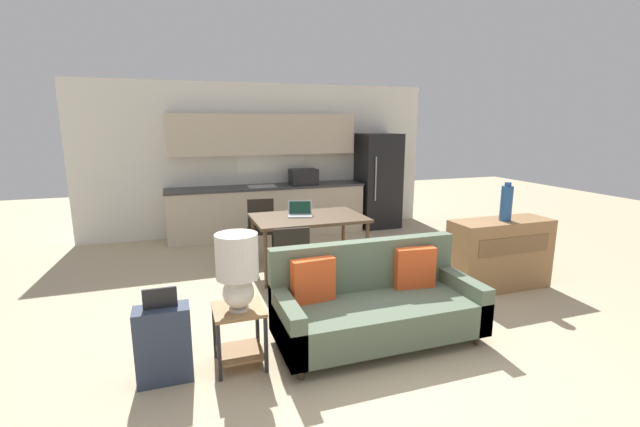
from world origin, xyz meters
The scene contains 14 objects.
ground_plane centered at (0.00, 0.00, 0.00)m, with size 20.00×20.00×0.00m, color tan.
wall_back centered at (0.00, 4.63, 1.35)m, with size 6.40×0.07×2.70m.
kitchen_counter centered at (0.01, 4.33, 0.84)m, with size 3.51×0.65×2.15m.
refrigerator centered at (2.17, 4.25, 0.90)m, with size 0.75×0.70×1.80m.
dining_table centered at (0.10, 2.17, 0.71)m, with size 1.48×0.96×0.77m.
couch centered at (0.12, 0.18, 0.34)m, with size 1.89×0.80×0.89m.
side_table centered at (-1.14, 0.14, 0.34)m, with size 0.41×0.41×0.51m.
table_lamp centered at (-1.14, 0.10, 0.88)m, with size 0.34×0.34×0.64m.
credenza centered at (2.14, 0.86, 0.43)m, with size 1.26×0.46×0.85m.
vase centered at (2.15, 0.82, 1.07)m, with size 0.14×0.14×0.46m.
dining_chair_near_left centered at (-0.37, 1.35, 0.48)m, with size 0.45×0.45×0.87m.
dining_chair_far_left centered at (-0.36, 3.04, 0.48)m, with size 0.46×0.46×0.87m.
laptop centered at (0.01, 2.25, 0.82)m, with size 0.38×0.34×0.20m.
suitcase centered at (-1.73, 0.11, 0.31)m, with size 0.42×0.22×0.77m.
Camera 1 is at (-1.57, -3.17, 2.00)m, focal length 24.00 mm.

